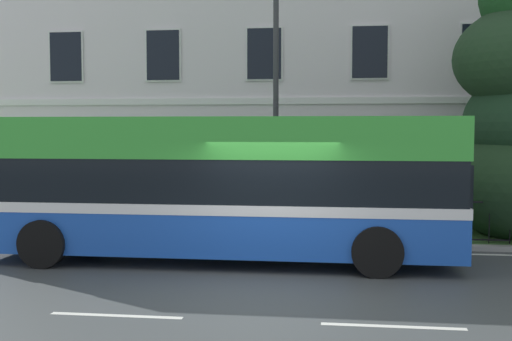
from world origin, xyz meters
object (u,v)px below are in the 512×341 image
(street_lamp_post, at_px, (276,82))
(georgian_townhouse, at_px, (238,31))
(single_decker_bus, at_px, (216,185))
(litter_bin, at_px, (90,206))

(street_lamp_post, bearing_deg, georgian_townhouse, 105.70)
(georgian_townhouse, height_order, single_decker_bus, georgian_townhouse)
(single_decker_bus, bearing_deg, georgian_townhouse, 96.62)
(georgian_townhouse, bearing_deg, street_lamp_post, -74.30)
(single_decker_bus, xyz_separation_m, litter_bin, (-3.91, 2.85, -0.84))
(single_decker_bus, bearing_deg, litter_bin, 143.69)
(georgian_townhouse, distance_m, single_decker_bus, 12.41)
(street_lamp_post, relative_size, litter_bin, 5.40)
(georgian_townhouse, distance_m, street_lamp_post, 8.81)
(georgian_townhouse, distance_m, litter_bin, 10.54)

